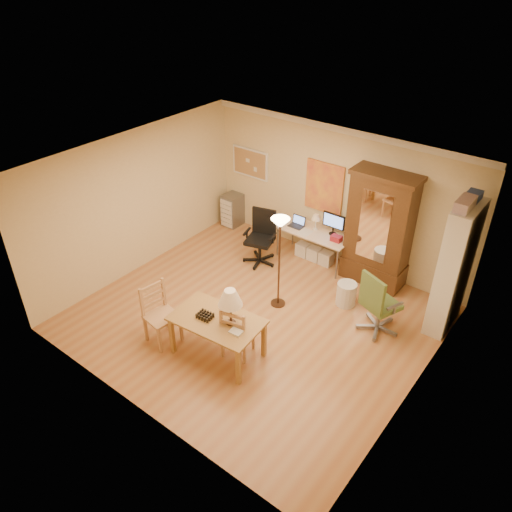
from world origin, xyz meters
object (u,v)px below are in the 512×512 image
Objects in this scene: computer_desk at (316,243)px; armoire at (378,236)px; office_chair_black at (260,249)px; office_chair_green at (377,316)px; dining_table at (222,314)px; bookshelf at (454,269)px.

armoire reaches higher than computer_desk.
armoire is (2.05, 0.78, 0.66)m from office_chair_black.
dining_table is at bearing -129.01° from office_chair_green.
computer_desk is (-0.32, 3.15, -0.41)m from dining_table.
armoire is at bearing 4.05° from computer_desk.
armoire reaches higher than office_chair_green.
office_chair_black is 0.50× the size of armoire.
bookshelf is (0.79, 0.83, 0.79)m from office_chair_green.
computer_desk is 0.67× the size of armoire.
office_chair_green is 1.39m from bookshelf.
bookshelf is at bearing -7.46° from computer_desk.
office_chair_green is at bearing -10.03° from office_chair_black.
office_chair_green is (2.76, -0.49, 0.01)m from office_chair_black.
dining_table is 3.20m from computer_desk.
bookshelf is at bearing 49.55° from dining_table.
office_chair_green is 0.51× the size of bookshelf.
dining_table is 0.66× the size of armoire.
armoire is at bearing 20.81° from office_chair_black.
dining_table is 1.26× the size of office_chair_green.
dining_table is 3.69m from bookshelf.
armoire reaches higher than office_chair_black.
dining_table reaches higher than computer_desk.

